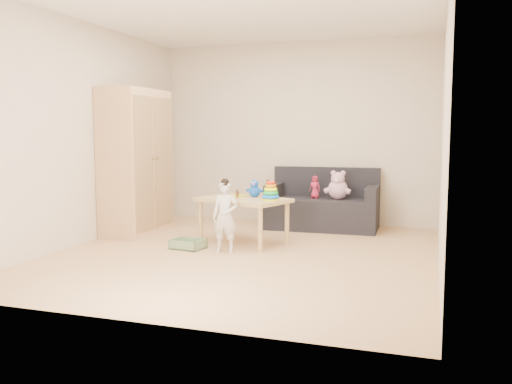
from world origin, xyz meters
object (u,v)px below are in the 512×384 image
(play_table, at_px, (243,221))
(toddler, at_px, (225,217))
(wardrobe, at_px, (136,162))
(sofa, at_px, (322,214))

(play_table, bearing_deg, toddler, -93.08)
(wardrobe, distance_m, sofa, 2.58)
(sofa, height_order, play_table, play_table)
(toddler, bearing_deg, sofa, 60.64)
(play_table, bearing_deg, sofa, 61.25)
(wardrobe, relative_size, sofa, 1.25)
(sofa, bearing_deg, toddler, -113.42)
(play_table, distance_m, toddler, 0.53)
(wardrobe, height_order, toddler, wardrobe)
(sofa, bearing_deg, play_table, -120.07)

